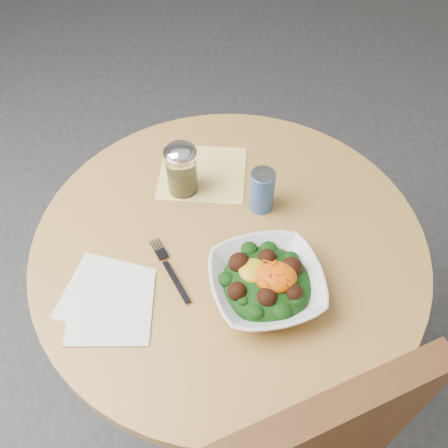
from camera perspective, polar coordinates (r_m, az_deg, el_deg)
name	(u,v)px	position (r m, az deg, el deg)	size (l,w,h in m)	color
ground	(228,370)	(1.80, 0.42, -16.32)	(6.00, 6.00, 0.00)	#2D2D2F
table	(229,286)	(1.30, 0.55, -7.15)	(0.90, 0.90, 0.75)	black
cloth_napkin	(203,173)	(1.28, -2.47, 5.83)	(0.22, 0.20, 0.00)	yellow
paper_napkins	(108,300)	(1.08, -13.10, -8.50)	(0.22, 0.24, 0.00)	silver
salad_bowl	(267,283)	(1.04, 4.88, -6.71)	(0.27, 0.27, 0.09)	silver
fork	(169,268)	(1.10, -6.33, -4.98)	(0.09, 0.17, 0.00)	black
spice_shaker	(182,169)	(1.19, -4.88, 6.24)	(0.08, 0.08, 0.14)	silver
beverage_can	(262,190)	(1.16, 4.36, 3.86)	(0.06, 0.06, 0.11)	navy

